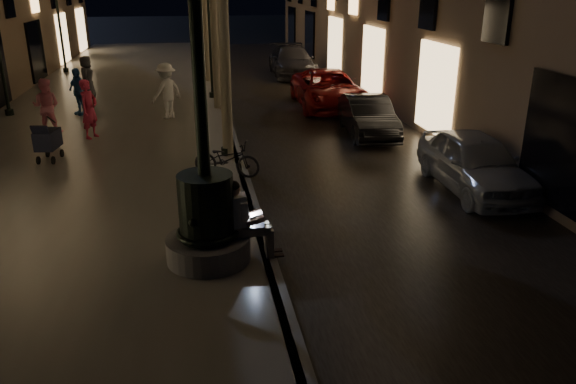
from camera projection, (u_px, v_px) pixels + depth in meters
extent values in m
plane|color=black|center=(222.00, 107.00, 21.63)|extent=(120.00, 120.00, 0.00)
cube|color=black|center=(298.00, 104.00, 22.10)|extent=(6.00, 45.00, 0.02)
cube|color=#656159|center=(115.00, 108.00, 20.96)|extent=(8.00, 45.00, 0.20)
cube|color=#59595B|center=(222.00, 105.00, 21.60)|extent=(0.25, 45.00, 0.20)
cylinder|color=#59595B|center=(209.00, 248.00, 9.35)|extent=(1.40, 1.40, 0.40)
cylinder|color=black|center=(206.00, 207.00, 9.08)|extent=(0.90, 0.90, 1.10)
torus|color=black|center=(208.00, 232.00, 9.24)|extent=(1.04, 1.04, 0.10)
torus|color=black|center=(205.00, 183.00, 8.94)|extent=(0.89, 0.89, 0.09)
cylinder|color=black|center=(199.00, 73.00, 8.32)|extent=(0.20, 0.20, 3.20)
cube|color=gray|center=(241.00, 230.00, 9.33)|extent=(0.37, 0.25, 0.18)
cube|color=silver|center=(237.00, 211.00, 9.20)|extent=(0.46, 0.27, 0.58)
sphere|color=tan|center=(234.00, 189.00, 9.06)|extent=(0.22, 0.22, 0.22)
sphere|color=black|center=(233.00, 187.00, 9.04)|extent=(0.22, 0.22, 0.22)
cube|color=gray|center=(256.00, 231.00, 9.29)|extent=(0.47, 0.13, 0.14)
cube|color=gray|center=(255.00, 227.00, 9.46)|extent=(0.47, 0.13, 0.14)
cube|color=gray|center=(270.00, 244.00, 9.41)|extent=(0.13, 0.12, 0.49)
cube|color=gray|center=(268.00, 239.00, 9.58)|extent=(0.13, 0.12, 0.49)
cube|color=black|center=(276.00, 255.00, 9.51)|extent=(0.27, 0.10, 0.03)
cube|color=black|center=(274.00, 251.00, 9.68)|extent=(0.27, 0.10, 0.03)
cube|color=black|center=(257.00, 224.00, 9.35)|extent=(0.25, 0.34, 0.02)
cube|color=black|center=(247.00, 219.00, 9.28)|extent=(0.09, 0.34, 0.22)
cube|color=#B2DAFF|center=(248.00, 219.00, 9.28)|extent=(0.06, 0.31, 0.19)
cylinder|color=#6B604C|center=(225.00, 60.00, 14.18)|extent=(0.28, 0.28, 5.00)
cylinder|color=#6B604C|center=(215.00, 36.00, 19.71)|extent=(0.28, 0.28, 5.10)
cylinder|color=#6B604C|center=(206.00, 26.00, 25.26)|extent=(0.28, 0.28, 4.90)
cylinder|color=#6B604C|center=(204.00, 15.00, 30.75)|extent=(0.28, 0.28, 5.20)
cylinder|color=black|center=(226.00, 151.00, 15.03)|extent=(0.28, 0.28, 0.20)
cylinder|color=black|center=(223.00, 72.00, 14.28)|extent=(0.12, 0.12, 4.40)
cylinder|color=black|center=(213.00, 95.00, 22.40)|extent=(0.28, 0.28, 0.20)
cylinder|color=black|center=(210.00, 41.00, 21.66)|extent=(0.12, 0.12, 4.40)
cylinder|color=black|center=(206.00, 66.00, 29.77)|extent=(0.28, 0.28, 0.20)
cylinder|color=black|center=(204.00, 25.00, 29.03)|extent=(0.12, 0.12, 4.40)
cylinder|color=black|center=(202.00, 49.00, 37.15)|extent=(0.28, 0.28, 0.20)
cylinder|color=black|center=(200.00, 16.00, 36.41)|extent=(0.12, 0.12, 4.40)
cylinder|color=black|center=(9.00, 112.00, 19.43)|extent=(0.28, 0.28, 0.20)
cylinder|color=black|center=(66.00, 70.00, 28.65)|extent=(0.28, 0.28, 0.20)
cylinder|color=black|center=(60.00, 27.00, 27.91)|extent=(0.12, 0.12, 4.40)
cube|color=black|center=(48.00, 139.00, 14.35)|extent=(0.58, 0.84, 0.47)
cube|color=black|center=(40.00, 131.00, 13.90)|extent=(0.44, 0.24, 0.30)
cylinder|color=black|center=(38.00, 160.00, 14.22)|extent=(0.07, 0.21, 0.21)
cylinder|color=black|center=(53.00, 160.00, 14.23)|extent=(0.07, 0.21, 0.21)
cylinder|color=black|center=(48.00, 153.00, 14.81)|extent=(0.07, 0.21, 0.21)
cylinder|color=black|center=(62.00, 153.00, 14.81)|extent=(0.07, 0.21, 0.21)
cylinder|color=black|center=(51.00, 120.00, 14.59)|extent=(0.10, 0.47, 0.29)
imported|color=#A7ABAF|center=(475.00, 162.00, 12.88)|extent=(1.67, 3.96, 1.34)
imported|color=black|center=(368.00, 116.00, 17.46)|extent=(1.60, 3.81, 1.22)
imported|color=maroon|center=(328.00, 89.00, 21.31)|extent=(2.50, 5.12, 1.40)
imported|color=#2F2E33|center=(292.00, 61.00, 28.48)|extent=(2.23, 5.10, 1.46)
imported|color=#C72745|center=(89.00, 109.00, 16.37)|extent=(0.67, 0.75, 1.72)
imported|color=pink|center=(46.00, 106.00, 16.89)|extent=(0.88, 0.72, 1.67)
imported|color=silver|center=(166.00, 91.00, 18.75)|extent=(1.34, 1.30, 1.84)
imported|color=#2A5B9B|center=(78.00, 91.00, 19.29)|extent=(0.94, 0.94, 1.60)
imported|color=#2D2D31|center=(87.00, 77.00, 21.96)|extent=(0.53, 0.81, 1.65)
imported|color=black|center=(227.00, 159.00, 13.27)|extent=(1.71, 1.13, 0.85)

